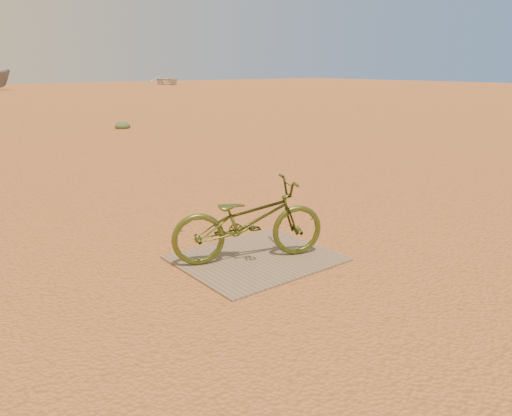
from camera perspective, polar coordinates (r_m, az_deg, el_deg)
ground at (r=4.67m, az=-1.56°, el=-9.44°), size 120.00×120.00×0.00m
plywood_board at (r=5.38m, az=0.00°, el=-5.78°), size 1.58×1.34×0.02m
bicycle at (r=5.20m, az=-0.84°, el=-1.45°), size 1.72×1.12×0.85m
boat_far_right at (r=58.33m, az=-10.15°, el=14.23°), size 4.45×5.46×0.99m
kale_b at (r=17.36m, az=-14.98°, el=8.79°), size 0.51×0.51×0.28m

